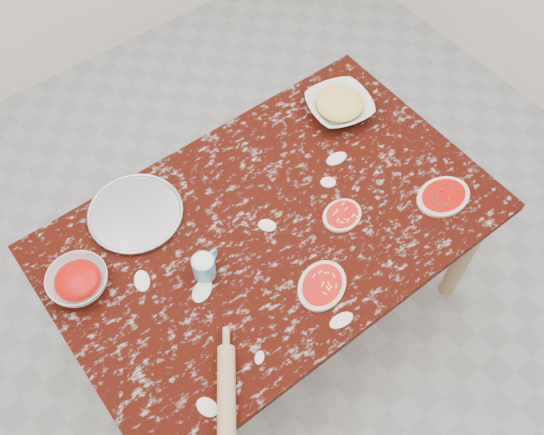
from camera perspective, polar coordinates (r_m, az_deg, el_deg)
The scene contains 10 objects.
ground at distance 2.87m, azimuth -0.00°, elevation -8.60°, with size 4.00×4.00×0.00m, color gray.
worktable at distance 2.27m, azimuth -0.00°, elevation -1.80°, with size 1.60×1.00×0.75m.
pizza_tray at distance 2.27m, azimuth -12.67°, elevation 0.34°, with size 0.34×0.34×0.01m, color #B2B2B7.
sauce_bowl at distance 2.15m, azimuth -17.70°, elevation -5.74°, with size 0.21×0.21×0.06m, color white.
cheese_bowl at distance 2.52m, azimuth 6.32°, elevation 10.32°, with size 0.26×0.26×0.06m, color white.
flour_mug at distance 2.08m, azimuth -6.36°, elevation -4.55°, with size 0.11×0.08×0.09m.
pizza_left at distance 2.08m, azimuth 4.71°, elevation -6.36°, with size 0.24×0.22×0.02m.
pizza_mid at distance 2.23m, azimuth 6.59°, elevation 0.22°, with size 0.17×0.14×0.02m.
pizza_right at distance 2.35m, azimuth 15.77°, elevation 1.92°, with size 0.23×0.18×0.02m.
rolling_pin at distance 1.93m, azimuth -4.30°, elevation -16.03°, with size 0.06×0.06×0.28m, color tan.
Camera 1 is at (-0.70, -0.92, 2.62)m, focal length 40.14 mm.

